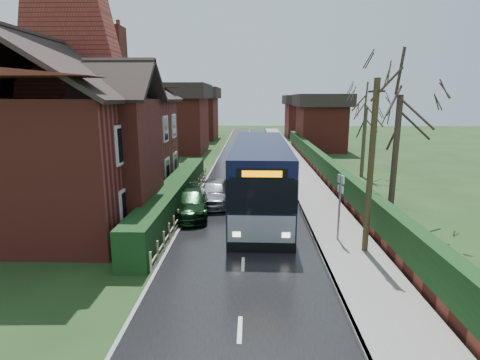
{
  "coord_description": "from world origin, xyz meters",
  "views": [
    {
      "loc": [
        0.26,
        -14.85,
        6.03
      ],
      "look_at": [
        -0.29,
        4.46,
        1.8
      ],
      "focal_mm": 28.0,
      "sensor_mm": 36.0,
      "label": 1
    }
  ],
  "objects_px": {
    "bus": "(260,177)",
    "car_silver": "(214,192)",
    "car_green": "(190,202)",
    "brick_house": "(81,130)",
    "telegraph_pole": "(371,169)",
    "bus_stop_sign": "(340,198)"
  },
  "relations": [
    {
      "from": "bus_stop_sign",
      "to": "car_green",
      "type": "bearing_deg",
      "value": 134.82
    },
    {
      "from": "bus",
      "to": "car_silver",
      "type": "xyz_separation_m",
      "value": [
        -2.63,
        0.89,
        -1.13
      ]
    },
    {
      "from": "bus",
      "to": "car_green",
      "type": "bearing_deg",
      "value": -161.54
    },
    {
      "from": "bus",
      "to": "car_silver",
      "type": "relative_size",
      "value": 2.91
    },
    {
      "from": "car_green",
      "to": "telegraph_pole",
      "type": "xyz_separation_m",
      "value": [
        7.7,
        -4.83,
        2.74
      ]
    },
    {
      "from": "car_silver",
      "to": "bus_stop_sign",
      "type": "xyz_separation_m",
      "value": [
        5.83,
        -5.71,
        1.24
      ]
    },
    {
      "from": "bus",
      "to": "telegraph_pole",
      "type": "bearing_deg",
      "value": -55.31
    },
    {
      "from": "brick_house",
      "to": "car_silver",
      "type": "relative_size",
      "value": 3.45
    },
    {
      "from": "brick_house",
      "to": "bus_stop_sign",
      "type": "distance_m",
      "value": 13.7
    },
    {
      "from": "brick_house",
      "to": "car_green",
      "type": "relative_size",
      "value": 3.11
    },
    {
      "from": "car_silver",
      "to": "car_green",
      "type": "height_order",
      "value": "car_silver"
    },
    {
      "from": "car_silver",
      "to": "brick_house",
      "type": "bearing_deg",
      "value": -170.61
    },
    {
      "from": "car_silver",
      "to": "telegraph_pole",
      "type": "relative_size",
      "value": 0.63
    },
    {
      "from": "bus_stop_sign",
      "to": "telegraph_pole",
      "type": "bearing_deg",
      "value": -73.09
    },
    {
      "from": "car_green",
      "to": "brick_house",
      "type": "bearing_deg",
      "value": 167.57
    },
    {
      "from": "brick_house",
      "to": "bus",
      "type": "bearing_deg",
      "value": 2.34
    },
    {
      "from": "car_silver",
      "to": "bus",
      "type": "bearing_deg",
      "value": -19.74
    },
    {
      "from": "car_silver",
      "to": "telegraph_pole",
      "type": "height_order",
      "value": "telegraph_pole"
    },
    {
      "from": "brick_house",
      "to": "car_green",
      "type": "bearing_deg",
      "value": -7.57
    },
    {
      "from": "brick_house",
      "to": "car_silver",
      "type": "bearing_deg",
      "value": 10.49
    },
    {
      "from": "bus_stop_sign",
      "to": "bus",
      "type": "bearing_deg",
      "value": 106.31
    },
    {
      "from": "bus",
      "to": "bus_stop_sign",
      "type": "bearing_deg",
      "value": -55.43
    }
  ]
}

